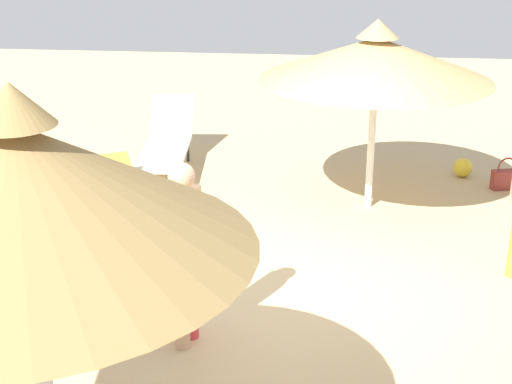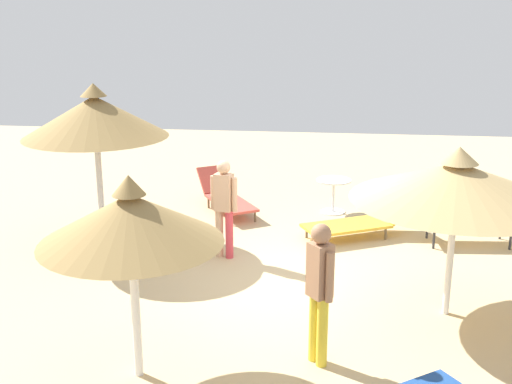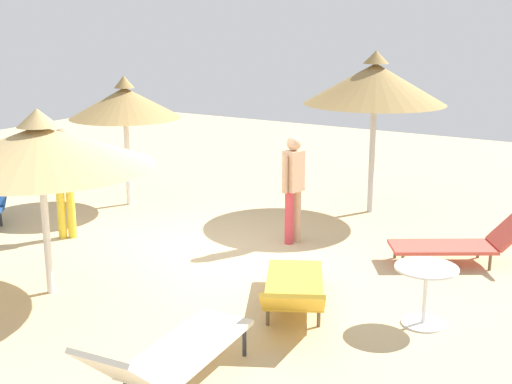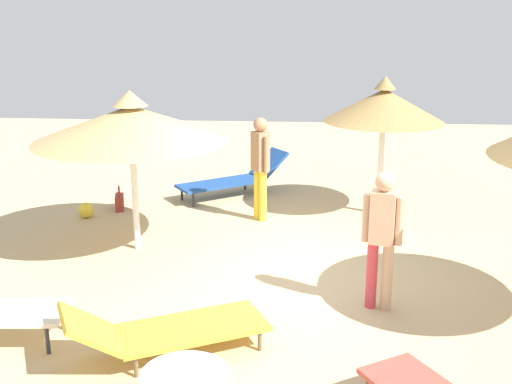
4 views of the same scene
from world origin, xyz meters
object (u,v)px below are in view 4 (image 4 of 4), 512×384
(person_standing_near_left, at_px, (260,162))
(parasol_umbrella_far_left, at_px, (131,123))
(beach_ball, at_px, (86,210))
(lounge_chair_near_right, at_px, (235,178))
(handbag, at_px, (120,201))
(person_standing_far_left, at_px, (382,232))
(parasol_umbrella_far_right, at_px, (384,105))
(lounge_chair_edge, at_px, (165,329))

(person_standing_near_left, bearing_deg, parasol_umbrella_far_left, -139.27)
(person_standing_near_left, height_order, beach_ball, person_standing_near_left)
(lounge_chair_near_right, height_order, handbag, lounge_chair_near_right)
(parasol_umbrella_far_left, xyz_separation_m, person_standing_far_left, (3.36, -1.69, -0.93))
(lounge_chair_near_right, bearing_deg, handbag, -152.18)
(parasol_umbrella_far_right, height_order, handbag, parasol_umbrella_far_right)
(parasol_umbrella_far_left, bearing_deg, person_standing_far_left, -26.61)
(beach_ball, bearing_deg, lounge_chair_edge, -61.55)
(person_standing_far_left, bearing_deg, lounge_chair_near_right, 115.97)
(lounge_chair_near_right, height_order, beach_ball, lounge_chair_near_right)
(lounge_chair_edge, distance_m, lounge_chair_near_right, 5.82)
(parasol_umbrella_far_right, xyz_separation_m, person_standing_near_left, (-2.03, -0.50, -0.90))
(parasol_umbrella_far_left, xyz_separation_m, person_standing_near_left, (1.72, 1.48, -0.89))
(person_standing_far_left, bearing_deg, parasol_umbrella_far_left, 153.39)
(person_standing_far_left, height_order, beach_ball, person_standing_far_left)
(parasol_umbrella_far_left, height_order, person_standing_near_left, parasol_umbrella_far_left)
(handbag, distance_m, beach_ball, 0.67)
(parasol_umbrella_far_right, relative_size, person_standing_far_left, 1.42)
(parasol_umbrella_far_left, distance_m, parasol_umbrella_far_right, 4.25)
(person_standing_near_left, height_order, handbag, person_standing_near_left)
(parasol_umbrella_far_right, distance_m, person_standing_far_left, 3.81)
(person_standing_near_left, bearing_deg, lounge_chair_near_right, 112.66)
(person_standing_near_left, bearing_deg, beach_ball, -177.49)
(parasol_umbrella_far_left, relative_size, handbag, 6.25)
(person_standing_far_left, distance_m, beach_ball, 5.59)
(lounge_chair_edge, height_order, beach_ball, lounge_chair_edge)
(parasol_umbrella_far_left, distance_m, beach_ball, 2.55)
(parasol_umbrella_far_left, bearing_deg, parasol_umbrella_far_right, 27.86)
(handbag, bearing_deg, lounge_chair_edge, -68.54)
(parasol_umbrella_far_right, bearing_deg, beach_ball, -172.81)
(parasol_umbrella_far_right, height_order, lounge_chair_edge, parasol_umbrella_far_right)
(parasol_umbrella_far_left, xyz_separation_m, beach_ball, (-1.26, 1.35, -1.76))
(lounge_chair_edge, height_order, handbag, lounge_chair_edge)
(parasol_umbrella_far_left, bearing_deg, lounge_chair_near_right, 68.44)
(person_standing_near_left, xyz_separation_m, handbag, (-2.54, 0.37, -0.85))
(lounge_chair_edge, distance_m, person_standing_far_left, 2.70)
(beach_ball, bearing_deg, person_standing_near_left, 2.51)
(parasol_umbrella_far_left, relative_size, beach_ball, 10.59)
(person_standing_far_left, height_order, handbag, person_standing_far_left)
(person_standing_near_left, height_order, person_standing_far_left, person_standing_near_left)
(parasol_umbrella_far_right, xyz_separation_m, beach_ball, (-5.01, -0.63, -1.76))
(parasol_umbrella_far_left, height_order, parasol_umbrella_far_right, parasol_umbrella_far_right)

